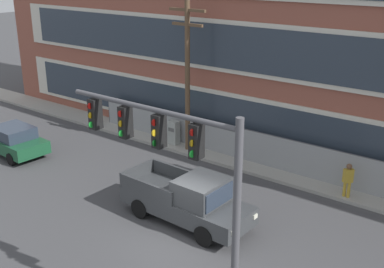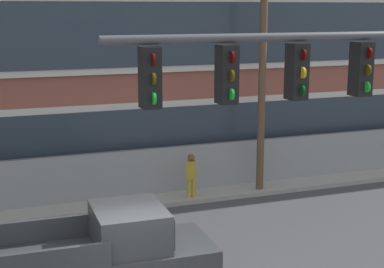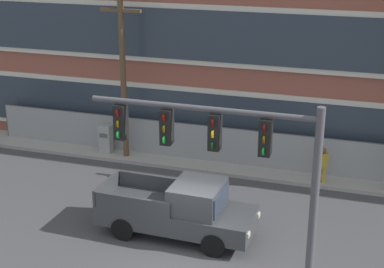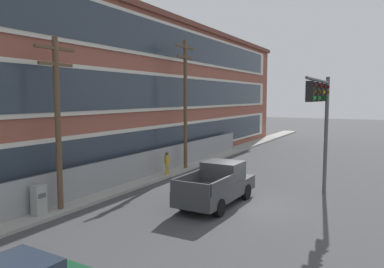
{
  "view_description": "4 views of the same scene",
  "coord_description": "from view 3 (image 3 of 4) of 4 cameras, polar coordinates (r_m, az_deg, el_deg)",
  "views": [
    {
      "loc": [
        9.6,
        -11.91,
        9.7
      ],
      "look_at": [
        -2.62,
        3.97,
        2.47
      ],
      "focal_mm": 45.0,
      "sensor_mm": 36.0,
      "label": 1
    },
    {
      "loc": [
        -3.1,
        -11.35,
        6.52
      ],
      "look_at": [
        1.82,
        2.03,
        3.47
      ],
      "focal_mm": 55.0,
      "sensor_mm": 36.0,
      "label": 2
    },
    {
      "loc": [
        5.27,
        -15.82,
        10.25
      ],
      "look_at": [
        -0.75,
        2.82,
        3.17
      ],
      "focal_mm": 55.0,
      "sensor_mm": 36.0,
      "label": 3
    },
    {
      "loc": [
        -17.26,
        -6.24,
        5.29
      ],
      "look_at": [
        1.08,
        3.58,
        3.23
      ],
      "focal_mm": 35.0,
      "sensor_mm": 36.0,
      "label": 4
    }
  ],
  "objects": [
    {
      "name": "pickup_truck_dark_grey",
      "position": [
        20.28,
        -1.14,
        -7.38
      ],
      "size": [
        5.49,
        2.21,
        2.04
      ],
      "color": "#383A3D",
      "rests_on": "ground"
    },
    {
      "name": "chain_link_fence",
      "position": [
        25.38,
        10.73,
        -2.04
      ],
      "size": [
        29.27,
        0.06,
        1.81
      ],
      "color": "gray",
      "rests_on": "ground"
    },
    {
      "name": "traffic_signal_mast",
      "position": [
        14.17,
        4.28,
        -2.92
      ],
      "size": [
        5.73,
        0.43,
        6.38
      ],
      "color": "#4C4C51",
      "rests_on": "ground"
    },
    {
      "name": "brick_mill_building",
      "position": [
        28.57,
        15.98,
        9.93
      ],
      "size": [
        53.08,
        8.69,
        11.34
      ],
      "color": "brown",
      "rests_on": "ground"
    },
    {
      "name": "pedestrian_near_cabinet",
      "position": [
        24.5,
        12.54,
        -2.86
      ],
      "size": [
        0.44,
        0.46,
        1.69
      ],
      "color": "#B7932D",
      "rests_on": "ground"
    },
    {
      "name": "ground_plane",
      "position": [
        19.57,
        -0.45,
        -11.7
      ],
      "size": [
        160.0,
        160.0,
        0.0
      ],
      "primitive_type": "plane",
      "color": "#424244"
    },
    {
      "name": "electrical_cabinet",
      "position": [
        27.48,
        -8.36,
        -0.59
      ],
      "size": [
        0.56,
        0.45,
        1.48
      ],
      "color": "#939993",
      "rests_on": "ground"
    },
    {
      "name": "utility_pole_near_corner",
      "position": [
        25.87,
        -6.74,
        6.62
      ],
      "size": [
        2.19,
        0.26,
        7.95
      ],
      "color": "brown",
      "rests_on": "ground"
    },
    {
      "name": "sidewalk_building_side",
      "position": [
        25.89,
        4.72,
        -3.32
      ],
      "size": [
        80.0,
        1.83,
        0.16
      ],
      "primitive_type": "cube",
      "color": "#9E9B93",
      "rests_on": "ground"
    }
  ]
}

